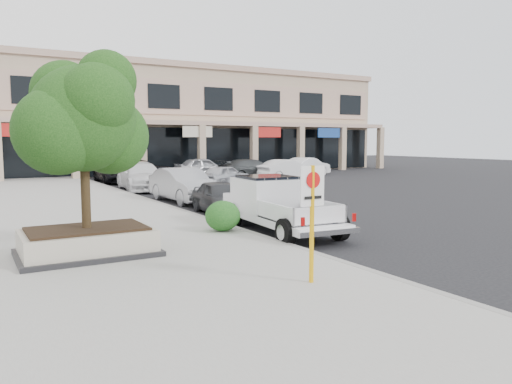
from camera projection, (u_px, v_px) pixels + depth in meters
ground at (336, 244)px, 14.13m from camera, size 120.00×120.00×0.00m
sidewalk at (90, 227)px, 16.51m from camera, size 8.00×52.00×0.15m
curb at (199, 217)px, 18.49m from camera, size 0.20×52.00×0.15m
strip_mall at (171, 120)px, 46.78m from camera, size 40.55×12.43×9.50m
planter at (87, 242)px, 12.08m from camera, size 3.20×2.20×0.68m
planter_tree at (87, 120)px, 11.97m from camera, size 2.90×2.55×4.00m
no_parking_sign at (312, 208)px, 9.64m from camera, size 0.55×0.09×2.30m
hedge at (223, 216)px, 15.25m from camera, size 1.10×0.99×0.93m
pickup_truck at (282, 205)px, 15.79m from camera, size 2.51×5.72×1.75m
curb_car_a at (222, 197)px, 19.71m from camera, size 2.00×4.07×1.34m
curb_car_b at (184, 185)px, 23.61m from camera, size 1.90×4.94×1.61m
curb_car_c at (141, 177)px, 29.15m from camera, size 2.75×5.66×1.59m
curb_car_d at (117, 173)px, 34.17m from camera, size 2.40×5.06×1.39m
lot_car_a at (225, 175)px, 31.79m from camera, size 4.24×3.01×1.34m
lot_car_b at (287, 170)px, 36.65m from camera, size 4.65×1.95×1.50m
lot_car_c at (252, 169)px, 36.84m from camera, size 5.32×2.34×1.52m
lot_car_d at (140, 170)px, 36.17m from camera, size 5.94×4.05×1.51m
lot_car_e at (203, 167)px, 39.47m from camera, size 4.58×1.91×1.55m
lot_car_f at (307, 167)px, 40.44m from camera, size 4.84×2.92×1.50m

